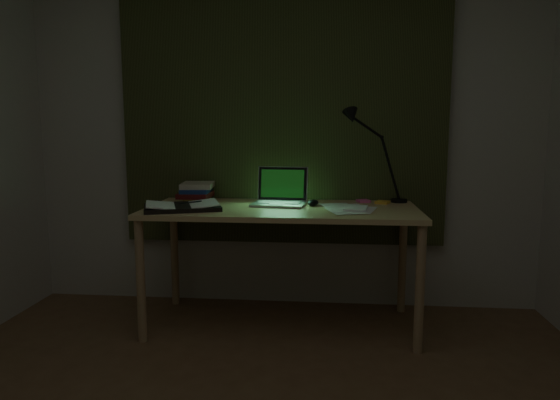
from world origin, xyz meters
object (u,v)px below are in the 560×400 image
Objects in this scene: open_textbook at (182,206)px; loose_papers at (348,208)px; desk at (282,267)px; laptop at (279,187)px; book_stack at (197,192)px; desk_lamp at (400,159)px.

open_textbook is 0.99m from loose_papers.
laptop reaches higher than desk.
desk_lamp is at bearing 3.83° from book_stack.
laptop is at bearing 165.07° from loose_papers.
open_textbook is (-0.56, -0.20, -0.10)m from laptop.
desk_lamp is (1.34, 0.42, 0.27)m from open_textbook.
laptop is 0.64× the size of desk_lamp.
desk is at bearing -7.44° from open_textbook.
laptop is 0.57m from book_stack.
loose_papers is (0.43, -0.11, -0.11)m from laptop.
laptop reaches higher than open_textbook.
book_stack is (0.00, 0.33, 0.05)m from open_textbook.
desk_lamp is at bearing 21.25° from desk.
loose_papers is (0.40, -0.04, 0.39)m from desk.
book_stack is (-0.58, 0.20, 0.44)m from desk.
book_stack is at bearing 69.84° from open_textbook.
desk is 1.04m from desk_lamp.
laptop is 0.82m from desk_lamp.
open_textbook reaches higher than desk.
desk is 0.72m from open_textbook.
open_textbook is at bearing -90.65° from book_stack.
desk is at bearing -63.98° from laptop.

